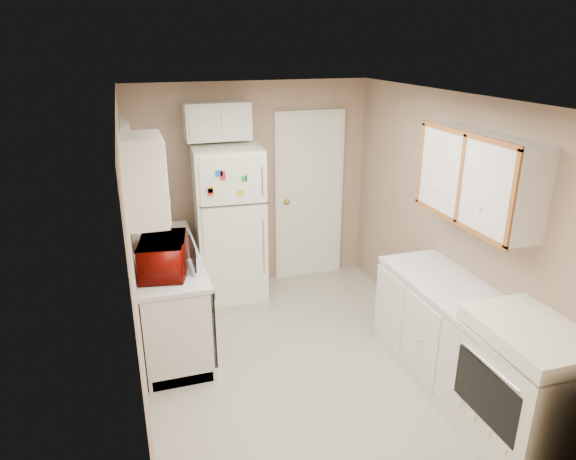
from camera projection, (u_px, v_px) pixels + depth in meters
name	position (u px, v px, depth m)	size (l,w,h in m)	color
floor	(304.00, 364.00, 4.74)	(3.80, 3.80, 0.00)	beige
ceiling	(308.00, 98.00, 3.90)	(3.80, 3.80, 0.00)	white
wall_left	(133.00, 265.00, 3.92)	(3.80, 3.80, 0.00)	tan
wall_right	(449.00, 227.00, 4.72)	(3.80, 3.80, 0.00)	tan
wall_back	(252.00, 187.00, 6.02)	(2.80, 2.80, 0.00)	tan
wall_front	(430.00, 376.00, 2.62)	(2.80, 2.80, 0.00)	tan
left_counter	(170.00, 295.00, 5.07)	(0.60, 1.80, 0.90)	silver
dishwasher	(209.00, 316.00, 4.60)	(0.03, 0.58, 0.72)	black
sink	(165.00, 251.00, 5.06)	(0.54, 0.74, 0.16)	gray
microwave	(164.00, 257.00, 4.44)	(0.31, 0.56, 0.37)	#870C05
soap_bottle	(155.00, 223.00, 5.41)	(0.09, 0.09, 0.19)	silver
window_blinds	(130.00, 180.00, 4.73)	(0.10, 0.98, 1.08)	silver
upper_cabinet_left	(145.00, 180.00, 3.95)	(0.30, 0.45, 0.70)	silver
refrigerator	(229.00, 224.00, 5.72)	(0.73, 0.71, 1.76)	white
cabinet_over_fridge	(217.00, 121.00, 5.49)	(0.70, 0.30, 0.40)	silver
interior_door	(309.00, 197.00, 6.24)	(0.86, 0.06, 2.08)	white
right_counter	(465.00, 349.00, 4.18)	(0.60, 2.00, 0.90)	silver
stove	(527.00, 388.00, 3.60)	(0.69, 0.85, 1.03)	white
upper_cabinet_right	(478.00, 178.00, 4.02)	(0.30, 1.20, 0.70)	silver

